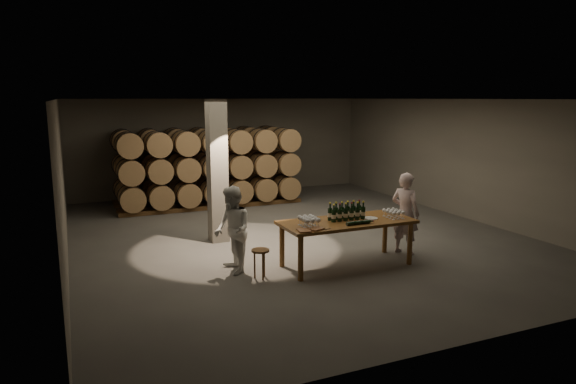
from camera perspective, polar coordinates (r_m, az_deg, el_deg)
name	(u,v)px	position (r m, az deg, el deg)	size (l,w,h in m)	color
room	(217,172)	(11.61, -7.86, 2.26)	(12.00, 12.00, 12.00)	#4F4D4A
tasting_table	(347,226)	(9.99, 6.55, -3.75)	(2.60, 1.10, 0.90)	brown
barrel_stack_back	(201,162)	(16.67, -9.68, 3.27)	(5.48, 0.95, 2.31)	brown
barrel_stack_front	(212,168)	(15.33, -8.43, 2.69)	(5.48, 0.95, 2.31)	brown
bottle_cluster	(347,213)	(10.01, 6.54, -2.36)	(0.74, 0.24, 0.35)	black
lying_bottles	(359,223)	(9.68, 7.86, -3.39)	(0.59, 0.07, 0.07)	black
glass_cluster_left	(309,219)	(9.44, 2.33, -3.03)	(0.31, 0.42, 0.19)	silver
glass_cluster_right	(394,212)	(10.35, 11.64, -2.16)	(0.30, 0.41, 0.16)	silver
plate	(370,218)	(10.18, 9.14, -2.90)	(0.29, 0.29, 0.02)	silver
notebook_near	(316,229)	(9.23, 3.12, -4.12)	(0.25, 0.20, 0.03)	brown
notebook_corner	(304,230)	(9.13, 1.79, -4.29)	(0.21, 0.27, 0.02)	brown
pen	(327,229)	(9.28, 4.41, -4.13)	(0.01, 0.01, 0.13)	black
stool	(260,255)	(9.33, -3.08, -6.98)	(0.33, 0.33, 0.54)	brown
person_man	(405,213)	(10.96, 12.89, -2.32)	(0.63, 0.41, 1.72)	beige
person_woman	(232,230)	(9.59, -6.19, -4.22)	(0.79, 0.62, 1.63)	silver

